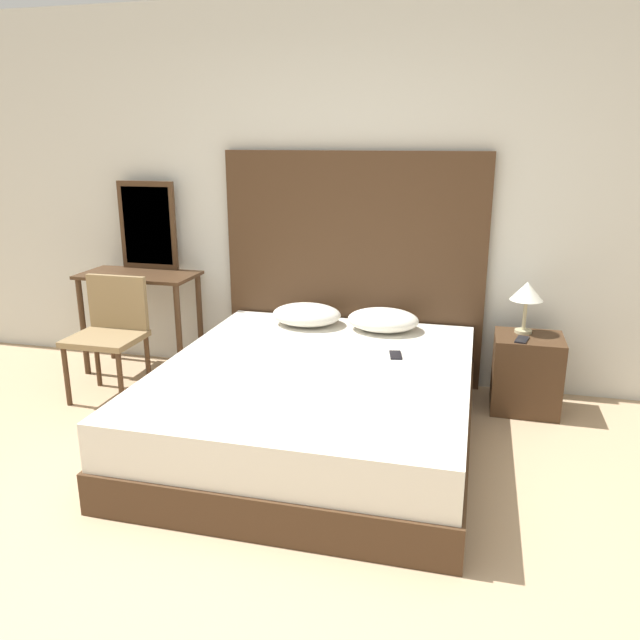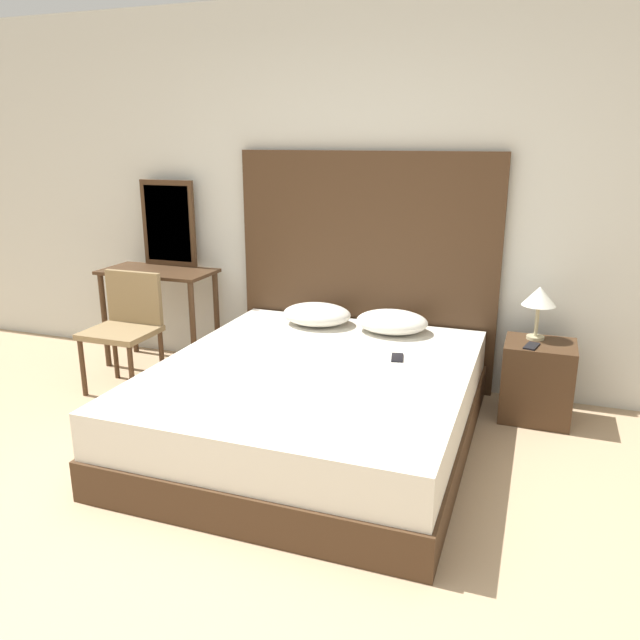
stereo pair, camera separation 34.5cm
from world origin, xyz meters
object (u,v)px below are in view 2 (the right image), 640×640
at_px(chair, 126,322).
at_px(nightstand, 537,381).
at_px(table_lamp, 539,298).
at_px(phone_on_bed, 397,358).
at_px(bed, 314,403).
at_px(phone_on_nightstand, 532,346).
at_px(vanity_desk, 159,290).

bearing_deg(chair, nightstand, 8.90).
xyz_separation_m(nightstand, table_lamp, (-0.04, 0.08, 0.53)).
bearing_deg(phone_on_bed, chair, 178.48).
height_order(bed, phone_on_nightstand, phone_on_nightstand).
bearing_deg(chair, vanity_desk, 94.49).
distance_m(bed, table_lamp, 1.58).
bearing_deg(chair, table_lamp, 10.56).
bearing_deg(phone_on_bed, bed, -146.32).
distance_m(phone_on_nightstand, chair, 2.78).
distance_m(phone_on_bed, table_lamp, 1.01).
height_order(bed, table_lamp, table_lamp).
xyz_separation_m(phone_on_bed, chair, (-2.00, 0.05, 0.01)).
bearing_deg(phone_on_nightstand, vanity_desk, 177.19).
bearing_deg(chair, bed, -12.30).
xyz_separation_m(table_lamp, vanity_desk, (-2.81, -0.04, -0.17)).
xyz_separation_m(phone_on_bed, table_lamp, (0.78, 0.57, 0.30)).
bearing_deg(phone_on_nightstand, table_lamp, 84.60).
bearing_deg(table_lamp, phone_on_bed, -143.71).
relative_size(phone_on_bed, table_lamp, 0.46).
height_order(bed, nightstand, nightstand).
bearing_deg(chair, phone_on_nightstand, 7.13).
height_order(table_lamp, vanity_desk, table_lamp).
bearing_deg(phone_on_bed, phone_on_nightstand, 27.62).
distance_m(table_lamp, chair, 2.84).
bearing_deg(vanity_desk, phone_on_nightstand, -2.81).
bearing_deg(table_lamp, nightstand, -63.24).
bearing_deg(nightstand, phone_on_nightstand, -119.84).
relative_size(phone_on_bed, nightstand, 0.31).
xyz_separation_m(bed, vanity_desk, (-1.60, 0.82, 0.38)).
relative_size(table_lamp, chair, 0.41).
height_order(bed, chair, chair).
bearing_deg(nightstand, table_lamp, 116.76).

